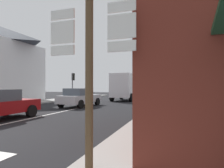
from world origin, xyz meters
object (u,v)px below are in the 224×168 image
(delivery_truck, at_px, (125,86))
(route_sign_post, at_px, (90,69))
(traffic_light_far_right, at_px, (162,78))
(traffic_light_far_left, at_px, (73,80))
(sedan_far, at_px, (80,97))
(traffic_light_near_right, at_px, (155,75))

(delivery_truck, height_order, route_sign_post, route_sign_post)
(traffic_light_far_right, height_order, traffic_light_far_left, traffic_light_far_right)
(sedan_far, distance_m, traffic_light_far_right, 9.76)
(sedan_far, bearing_deg, traffic_light_near_right, 7.27)
(traffic_light_far_left, bearing_deg, delivery_truck, 2.43)
(delivery_truck, distance_m, traffic_light_near_right, 8.08)
(sedan_far, bearing_deg, traffic_light_far_left, 123.42)
(sedan_far, height_order, route_sign_post, route_sign_post)
(traffic_light_near_right, bearing_deg, traffic_light_far_right, 90.00)
(delivery_truck, relative_size, traffic_light_far_left, 1.54)
(delivery_truck, relative_size, traffic_light_near_right, 1.51)
(route_sign_post, bearing_deg, delivery_truck, 102.68)
(traffic_light_far_right, bearing_deg, delivery_truck, 178.08)
(sedan_far, bearing_deg, delivery_truck, 76.61)
(traffic_light_near_right, xyz_separation_m, traffic_light_far_left, (-10.79, 6.63, -0.05))
(traffic_light_far_right, bearing_deg, traffic_light_far_left, -179.22)
(traffic_light_near_right, bearing_deg, delivery_truck, 120.59)
(delivery_truck, relative_size, traffic_light_far_right, 1.45)
(delivery_truck, distance_m, traffic_light_far_right, 4.20)
(delivery_truck, bearing_deg, traffic_light_near_right, -59.41)
(sedan_far, height_order, traffic_light_near_right, traffic_light_near_right)
(traffic_light_far_right, relative_size, traffic_light_far_left, 1.06)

